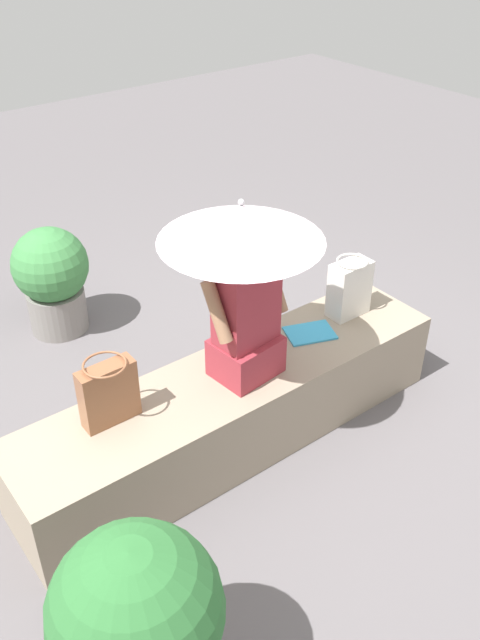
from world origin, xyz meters
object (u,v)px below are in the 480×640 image
(handbag_black, at_px, (349,288))
(person_seated, at_px, (246,313))
(planter_far, at_px, (52,277))
(magazine, at_px, (310,333))
(tote_bag_canvas, at_px, (108,392))
(planter_near, at_px, (139,633))
(parasol, at_px, (242,223))

(handbag_black, bearing_deg, person_seated, 5.72)
(handbag_black, relative_size, planter_far, 0.48)
(magazine, bearing_deg, tote_bag_canvas, 18.71)
(handbag_black, bearing_deg, planter_far, -52.96)
(handbag_black, relative_size, planter_near, 0.38)
(person_seated, distance_m, magazine, 0.65)
(parasol, height_order, planter_near, parasol)
(handbag_black, height_order, planter_near, planter_near)
(magazine, bearing_deg, planter_far, -40.88)
(parasol, relative_size, handbag_black, 2.73)
(person_seated, distance_m, tote_bag_canvas, 0.80)
(person_seated, distance_m, handbag_black, 0.89)
(magazine, bearing_deg, parasol, 25.10)
(tote_bag_canvas, bearing_deg, planter_far, -103.83)
(magazine, distance_m, planter_near, 2.06)
(person_seated, bearing_deg, magazine, -173.60)
(tote_bag_canvas, bearing_deg, handbag_black, 179.38)
(person_seated, relative_size, handbag_black, 2.42)
(person_seated, bearing_deg, handbag_black, -174.28)
(magazine, bearing_deg, handbag_black, -154.66)
(parasol, height_order, handbag_black, parasol)
(tote_bag_canvas, relative_size, magazine, 1.25)
(person_seated, height_order, parasol, parasol)
(magazine, xyz_separation_m, planter_far, (0.90, -1.65, -0.07))
(handbag_black, distance_m, planter_near, 2.37)
(parasol, bearing_deg, planter_far, -78.25)
(tote_bag_canvas, height_order, planter_far, tote_bag_canvas)
(handbag_black, relative_size, magazine, 1.33)
(person_seated, distance_m, parasol, 0.51)
(person_seated, distance_m, planter_far, 1.81)
(tote_bag_canvas, relative_size, planter_near, 0.36)
(tote_bag_canvas, distance_m, magazine, 1.30)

